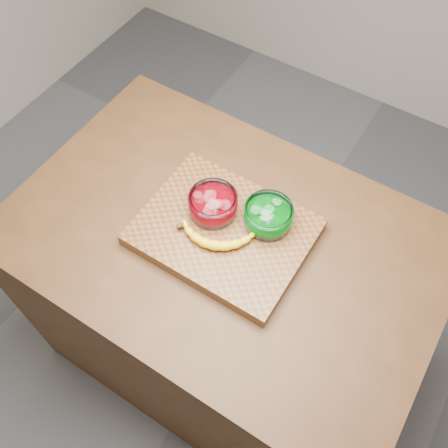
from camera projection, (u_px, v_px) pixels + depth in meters
The scene contains 6 objects.
ground at pixel (224, 346), 2.13m from camera, with size 3.50×3.50×0.00m, color #535357.
counter at pixel (224, 303), 1.75m from camera, with size 1.20×0.80×0.90m, color #482B15.
cutting_board at pixel (224, 232), 1.35m from camera, with size 0.45×0.35×0.04m, color brown.
bowl_red at pixel (213, 204), 1.34m from camera, with size 0.13×0.13×0.06m.
bowl_green at pixel (268, 216), 1.32m from camera, with size 0.13×0.13×0.06m.
banana at pixel (216, 232), 1.31m from camera, with size 0.22×0.14×0.03m, color yellow, non-canonical shape.
Camera 1 is at (0.38, -0.61, 2.07)m, focal length 40.00 mm.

